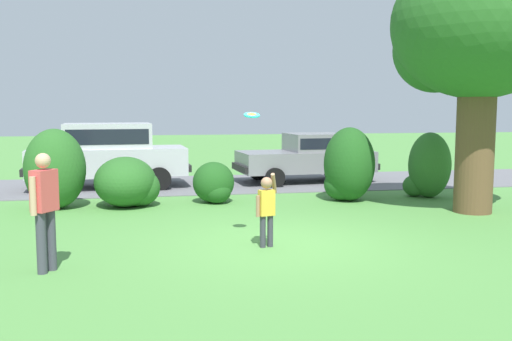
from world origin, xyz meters
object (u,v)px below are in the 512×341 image
at_px(oak_tree_large, 480,34).
at_px(child_thrower, 267,206).
at_px(parked_sedan, 308,156).
at_px(parked_suv, 108,152).
at_px(frisbee, 252,115).
at_px(adult_onlooker, 45,205).

distance_m(oak_tree_large, child_thrower, 6.74).
height_order(parked_sedan, parked_suv, parked_suv).
distance_m(oak_tree_large, frisbee, 6.19).
height_order(oak_tree_large, adult_onlooker, oak_tree_large).
relative_size(oak_tree_large, parked_suv, 1.22).
xyz_separation_m(oak_tree_large, child_thrower, (-5.34, -2.44, -3.31)).
height_order(oak_tree_large, parked_sedan, oak_tree_large).
bearing_deg(parked_suv, parked_sedan, 2.12).
distance_m(child_thrower, frisbee, 1.59).
relative_size(parked_sedan, parked_suv, 0.94).
height_order(oak_tree_large, frisbee, oak_tree_large).
height_order(parked_sedan, adult_onlooker, adult_onlooker).
relative_size(parked_suv, child_thrower, 3.75).
xyz_separation_m(parked_sedan, parked_suv, (-6.17, -0.23, 0.23)).
xyz_separation_m(child_thrower, adult_onlooker, (-3.44, -0.88, 0.27)).
xyz_separation_m(child_thrower, frisbee, (-0.20, 0.33, 1.54)).
bearing_deg(child_thrower, frisbee, 120.40).
bearing_deg(oak_tree_large, adult_onlooker, -159.30).
distance_m(oak_tree_large, parked_sedan, 6.89).
height_order(parked_sedan, child_thrower, parked_sedan).
xyz_separation_m(parked_sedan, frisbee, (-3.18, -7.75, 1.41)).
xyz_separation_m(parked_suv, frisbee, (2.99, -7.53, 1.18)).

